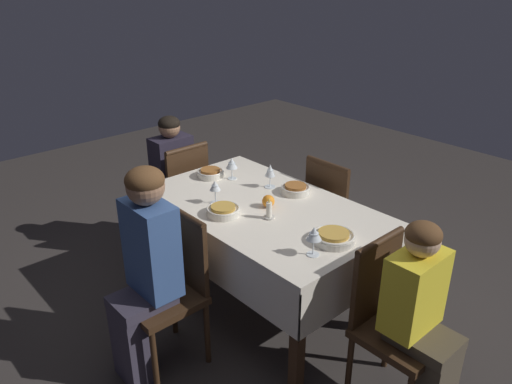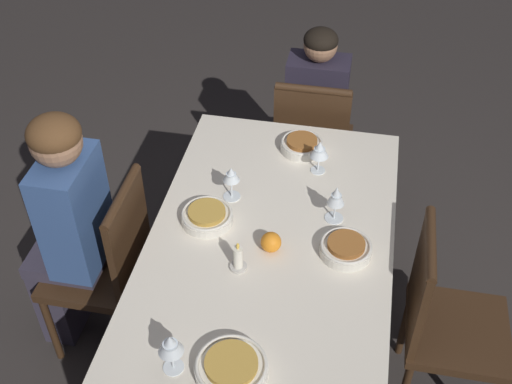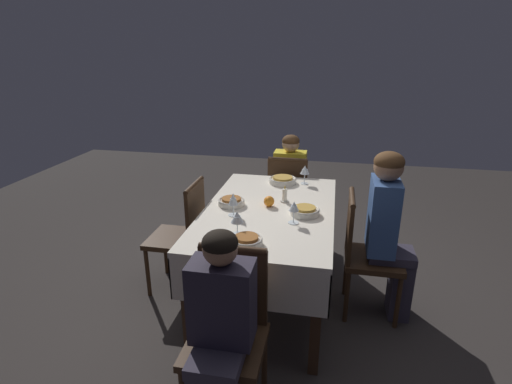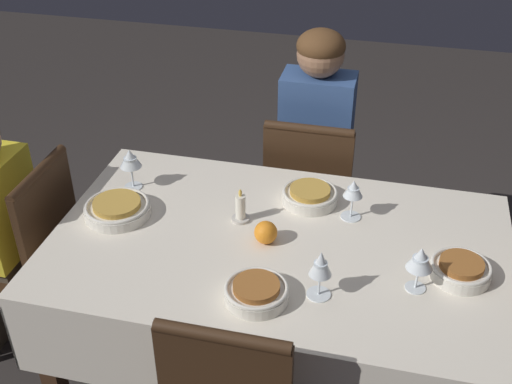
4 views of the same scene
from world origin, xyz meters
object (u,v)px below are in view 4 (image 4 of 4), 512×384
(chair_north, at_px, (309,196))
(wine_glass_east, at_px, (420,260))
(candle_centerpiece, at_px, (240,210))
(bowl_east, at_px, (461,269))
(wine_glass_north, at_px, (353,191))
(wine_glass_south, at_px, (321,265))
(dining_table, at_px, (278,264))
(wine_glass_west, at_px, (130,160))
(person_adult_denim, at_px, (316,142))
(bowl_north, at_px, (310,195))
(bowl_south, at_px, (256,291))
(bowl_west, at_px, (117,208))
(orange_fruit, at_px, (266,232))
(chair_west, at_px, (30,255))

(chair_north, height_order, wine_glass_east, wine_glass_east)
(candle_centerpiece, bearing_deg, wine_glass_east, -19.83)
(chair_north, bearing_deg, bowl_east, 128.77)
(chair_north, bearing_deg, wine_glass_north, 114.16)
(wine_glass_south, bearing_deg, chair_north, 100.68)
(dining_table, xyz_separation_m, bowl_east, (0.57, -0.04, 0.12))
(bowl_east, distance_m, wine_glass_west, 1.18)
(person_adult_denim, xyz_separation_m, bowl_north, (0.06, -0.56, 0.10))
(person_adult_denim, height_order, bowl_south, person_adult_denim)
(bowl_west, bearing_deg, orange_fruit, -3.11)
(dining_table, bearing_deg, bowl_north, 77.02)
(chair_west, bearing_deg, wine_glass_south, 77.87)
(bowl_west, bearing_deg, bowl_south, -27.85)
(orange_fruit, bearing_deg, wine_glass_west, 159.23)
(dining_table, bearing_deg, wine_glass_west, 161.46)
(bowl_north, bearing_deg, wine_glass_west, -174.94)
(dining_table, relative_size, chair_west, 1.68)
(dining_table, height_order, bowl_south, bowl_south)
(chair_west, xyz_separation_m, orange_fruit, (0.93, -0.03, 0.29))
(bowl_west, xyz_separation_m, orange_fruit, (0.53, -0.03, 0.01))
(bowl_west, height_order, bowl_south, same)
(wine_glass_east, relative_size, wine_glass_west, 0.96)
(person_adult_denim, height_order, bowl_west, person_adult_denim)
(chair_north, xyz_separation_m, bowl_north, (0.06, -0.42, 0.28))
(person_adult_denim, xyz_separation_m, bowl_west, (-0.57, -0.80, 0.10))
(chair_north, relative_size, bowl_east, 4.83)
(bowl_east, height_order, wine_glass_east, wine_glass_east)
(wine_glass_north, relative_size, orange_fruit, 1.96)
(wine_glass_north, distance_m, candle_centerpiece, 0.38)
(chair_north, xyz_separation_m, bowl_west, (-0.57, -0.65, 0.28))
(bowl_east, bearing_deg, orange_fruit, 177.35)
(wine_glass_west, bearing_deg, person_adult_denim, 46.75)
(wine_glass_north, distance_m, bowl_west, 0.81)
(candle_centerpiece, bearing_deg, bowl_north, 38.42)
(person_adult_denim, bearing_deg, wine_glass_east, 115.14)
(chair_north, xyz_separation_m, person_adult_denim, (0.00, 0.15, 0.19))
(chair_west, relative_size, bowl_north, 4.48)
(wine_glass_south, relative_size, candle_centerpiece, 1.28)
(candle_centerpiece, height_order, orange_fruit, candle_centerpiece)
(bowl_east, bearing_deg, person_adult_denim, 123.69)
(wine_glass_east, distance_m, bowl_south, 0.48)
(bowl_east, bearing_deg, wine_glass_north, 147.02)
(bowl_south, relative_size, orange_fruit, 2.50)
(wine_glass_west, xyz_separation_m, orange_fruit, (0.55, -0.21, -0.08))
(person_adult_denim, bearing_deg, chair_north, 90.00)
(wine_glass_east, xyz_separation_m, wine_glass_west, (-1.03, 0.32, 0.01))
(bowl_north, height_order, candle_centerpiece, candle_centerpiece)
(wine_glass_south, xyz_separation_m, orange_fruit, (-0.21, 0.21, -0.07))
(wine_glass_east, bearing_deg, dining_table, 164.10)
(bowl_south, bearing_deg, wine_glass_south, 18.67)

